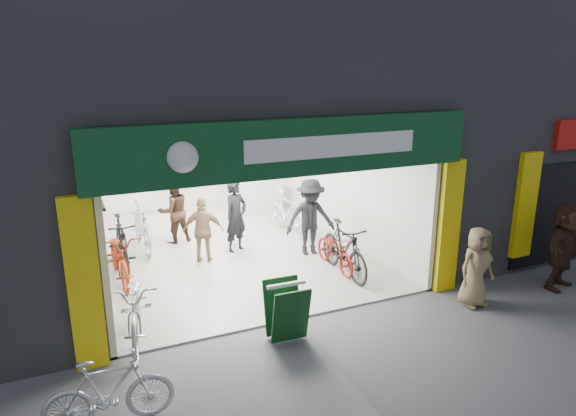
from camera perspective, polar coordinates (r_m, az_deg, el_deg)
ground at (r=9.10m, az=0.47°, el=-12.43°), size 60.00×60.00×0.00m
building at (r=12.98m, az=-5.17°, el=15.84°), size 17.00×10.27×8.00m
bike_left_front at (r=8.79m, az=-16.49°, el=-10.36°), size 1.03×2.10×1.06m
bike_left_midfront at (r=11.51m, az=-17.98°, el=-3.85°), size 0.56×1.94×1.16m
bike_left_midback at (r=10.95m, az=-18.23°, el=-5.13°), size 0.80×2.08×1.08m
bike_left_back at (r=12.56m, az=-15.92°, el=-2.08°), size 0.61×1.92×1.14m
bike_right_front at (r=10.73m, az=6.25°, el=-4.61°), size 0.60×1.93×1.15m
bike_right_mid at (r=11.08m, az=5.26°, el=-4.75°), size 0.62×1.63×0.84m
bike_right_back at (r=13.25m, az=-0.21°, el=-0.56°), size 0.73×1.91×1.12m
parked_bike at (r=6.96m, az=-19.27°, el=-18.75°), size 1.58×0.56×0.93m
customer_a at (r=11.95m, az=-5.80°, el=-0.97°), size 0.75×0.66×1.73m
customer_b at (r=12.79m, az=-12.56°, el=-0.35°), size 0.89×0.74×1.64m
customer_c at (r=11.67m, az=2.50°, el=-1.12°), size 1.22×0.78×1.81m
customer_d at (r=11.41m, az=-9.38°, el=-2.49°), size 0.96×0.68×1.52m
pedestrian_near at (r=9.94m, az=20.21°, el=-6.18°), size 0.75×0.50×1.50m
pedestrian_far at (r=11.35m, az=28.27°, el=-3.73°), size 1.70×0.99×1.75m
sandwich_board at (r=8.34m, az=-0.17°, el=-11.22°), size 0.64×0.65×0.94m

